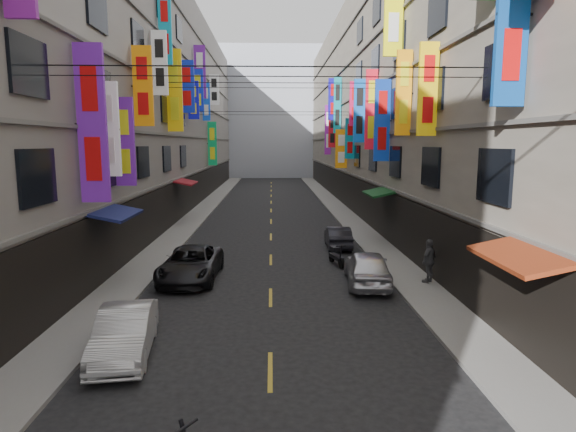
{
  "coord_description": "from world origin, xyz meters",
  "views": [
    {
      "loc": [
        0.06,
        6.35,
        5.8
      ],
      "look_at": [
        0.34,
        14.41,
        4.58
      ],
      "focal_mm": 30.0,
      "sensor_mm": 36.0,
      "label": 1
    }
  ],
  "objects": [
    {
      "name": "sidewalk_left",
      "position": [
        -6.0,
        42.0,
        0.06
      ],
      "size": [
        2.0,
        90.0,
        0.12
      ],
      "primitive_type": "cube",
      "color": "slate",
      "rests_on": "ground"
    },
    {
      "name": "sidewalk_right",
      "position": [
        6.0,
        42.0,
        0.06
      ],
      "size": [
        2.0,
        90.0,
        0.12
      ],
      "primitive_type": "cube",
      "color": "slate",
      "rests_on": "ground"
    },
    {
      "name": "building_row_left",
      "position": [
        -11.99,
        42.0,
        9.49
      ],
      "size": [
        10.14,
        90.0,
        19.0
      ],
      "color": "gray",
      "rests_on": "ground"
    },
    {
      "name": "building_row_right",
      "position": [
        11.99,
        42.0,
        9.49
      ],
      "size": [
        10.14,
        90.0,
        19.0
      ],
      "color": "gray",
      "rests_on": "ground"
    },
    {
      "name": "haze_block",
      "position": [
        0.0,
        92.0,
        11.0
      ],
      "size": [
        18.0,
        8.0,
        22.0
      ],
      "primitive_type": "cube",
      "color": "#A4A9B7",
      "rests_on": "ground"
    },
    {
      "name": "shop_signage",
      "position": [
        -0.09,
        34.81,
        9.13
      ],
      "size": [
        14.0,
        55.0,
        12.05
      ],
      "color": "#0D1E9D",
      "rests_on": "ground"
    },
    {
      "name": "street_awnings",
      "position": [
        -1.26,
        26.0,
        3.0
      ],
      "size": [
        13.99,
        35.2,
        0.41
      ],
      "color": "#144512",
      "rests_on": "ground"
    },
    {
      "name": "overhead_cables",
      "position": [
        0.0,
        30.0,
        8.8
      ],
      "size": [
        14.0,
        38.04,
        1.24
      ],
      "color": "black",
      "rests_on": "ground"
    },
    {
      "name": "lane_markings",
      "position": [
        0.0,
        39.0,
        0.0
      ],
      "size": [
        0.12,
        80.2,
        0.01
      ],
      "color": "gold",
      "rests_on": "ground"
    },
    {
      "name": "scooter_far_right",
      "position": [
        3.15,
        28.83,
        0.44
      ],
      "size": [
        0.67,
        1.78,
        1.14
      ],
      "rotation": [
        0.0,
        0.0,
        3.38
      ],
      "color": "black",
      "rests_on": "ground"
    },
    {
      "name": "car_left_mid",
      "position": [
        -4.0,
        19.09,
        0.66
      ],
      "size": [
        1.89,
        4.14,
        1.32
      ],
      "primitive_type": "imported",
      "rotation": [
        0.0,
        0.0,
        0.13
      ],
      "color": "silver",
      "rests_on": "ground"
    },
    {
      "name": "car_left_far",
      "position": [
        -3.42,
        26.55,
        0.69
      ],
      "size": [
        2.43,
        5.03,
        1.38
      ],
      "primitive_type": "imported",
      "rotation": [
        0.0,
        0.0,
        -0.03
      ],
      "color": "black",
      "rests_on": "ground"
    },
    {
      "name": "car_right_mid",
      "position": [
        4.0,
        25.55,
        0.73
      ],
      "size": [
        2.1,
        4.42,
        1.46
      ],
      "primitive_type": "imported",
      "rotation": [
        0.0,
        0.0,
        3.05
      ],
      "color": "silver",
      "rests_on": "ground"
    },
    {
      "name": "car_right_far",
      "position": [
        3.77,
        32.75,
        0.6
      ],
      "size": [
        1.39,
        3.7,
        1.21
      ],
      "primitive_type": "imported",
      "rotation": [
        0.0,
        0.0,
        3.11
      ],
      "color": "#23232A",
      "rests_on": "ground"
    },
    {
      "name": "pedestrian_rfar",
      "position": [
        6.53,
        25.39,
        1.03
      ],
      "size": [
        1.19,
        1.18,
        1.82
      ],
      "primitive_type": "imported",
      "rotation": [
        0.0,
        0.0,
        3.92
      ],
      "color": "#4E4E51",
      "rests_on": "sidewalk_right"
    }
  ]
}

